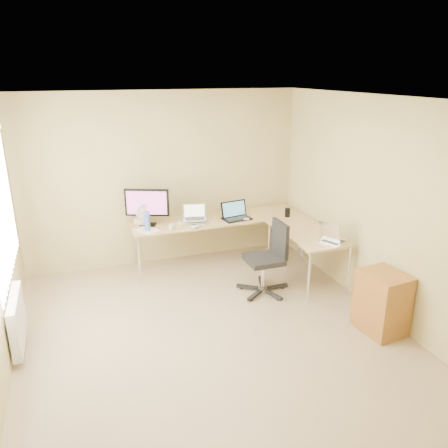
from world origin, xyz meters
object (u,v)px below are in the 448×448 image
object	(u,v)px
water_bottle	(147,221)
laptop_return	(334,233)
cabinet	(382,302)
office_chair	(264,258)
monitor	(147,207)
desk_main	(218,240)
desk_fan	(143,215)
laptop_center	(195,213)
keyboard	(191,223)
desk_return	(306,256)
mug	(171,227)
laptop_black	(237,211)

from	to	relation	value
water_bottle	laptop_return	size ratio (longest dim) A/B	0.75
cabinet	office_chair	bearing A→B (deg)	118.27
monitor	water_bottle	bearing A→B (deg)	-79.64
desk_main	office_chair	bearing A→B (deg)	-77.65
desk_main	monitor	xyz separation A→B (m)	(-1.06, 0.04, 0.64)
desk_fan	laptop_center	bearing A→B (deg)	-35.03
keyboard	water_bottle	xyz separation A→B (m)	(-0.66, -0.10, 0.13)
desk_fan	desk_return	bearing A→B (deg)	-48.82
desk_fan	laptop_return	size ratio (longest dim) A/B	0.81
office_chair	mug	bearing A→B (deg)	141.47
monitor	laptop_center	xyz separation A→B (m)	(0.67, -0.14, -0.11)
desk_fan	laptop_black	bearing A→B (deg)	-30.70
water_bottle	office_chair	distance (m)	1.70
desk_main	keyboard	bearing A→B (deg)	-168.28
laptop_black	water_bottle	bearing A→B (deg)	173.37
monitor	desk_return	bearing A→B (deg)	-4.70
laptop_black	keyboard	bearing A→B (deg)	167.05
monitor	keyboard	xyz separation A→B (m)	(0.61, -0.13, -0.26)
mug	desk_fan	distance (m)	0.50
laptop_center	laptop_return	size ratio (longest dim) A/B	0.92
office_chair	monitor	bearing A→B (deg)	138.41
monitor	cabinet	xyz separation A→B (m)	(2.19, -2.49, -0.64)
desk_fan	office_chair	world-z (taller)	desk_fan
desk_return	laptop_return	bearing A→B (deg)	-74.61
desk_fan	office_chair	xyz separation A→B (m)	(1.38, -1.20, -0.38)
keyboard	water_bottle	bearing A→B (deg)	-151.59
monitor	water_bottle	distance (m)	0.27
cabinet	keyboard	bearing A→B (deg)	118.38
mug	desk_return	bearing A→B (deg)	-21.63
desk_main	cabinet	size ratio (longest dim) A/B	3.70
keyboard	desk_fan	distance (m)	0.71
monitor	cabinet	size ratio (longest dim) A/B	0.89
laptop_center	laptop_black	size ratio (longest dim) A/B	0.81
laptop_black	laptop_return	bearing A→B (deg)	-65.58
desk_main	laptop_black	bearing A→B (deg)	-30.58
monitor	laptop_black	xyz separation A→B (m)	(1.31, -0.18, -0.14)
desk_return	cabinet	size ratio (longest dim) A/B	1.81
desk_main	laptop_center	world-z (taller)	laptop_center
desk_return	laptop_black	world-z (taller)	laptop_black
desk_main	desk_return	bearing A→B (deg)	-45.73
monitor	mug	world-z (taller)	monitor
office_chair	cabinet	world-z (taller)	office_chair
desk_return	desk_fan	size ratio (longest dim) A/B	4.34
laptop_center	laptop_return	world-z (taller)	laptop_center
office_chair	cabinet	bearing A→B (deg)	-56.08
keyboard	laptop_return	xyz separation A→B (m)	(1.55, -1.36, 0.11)
desk_return	mug	world-z (taller)	mug
monitor	laptop_center	distance (m)	0.69
laptop_black	laptop_return	size ratio (longest dim) A/B	1.14
desk_return	desk_fan	world-z (taller)	desk_fan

